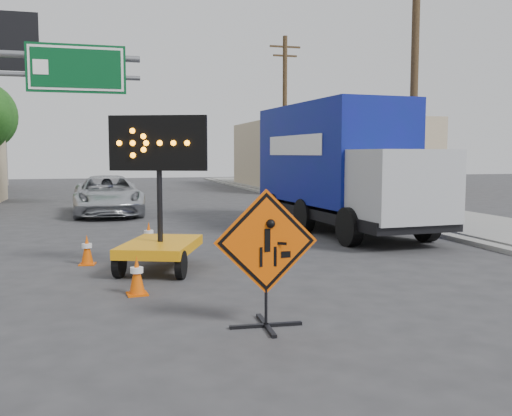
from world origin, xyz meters
name	(u,v)px	position (x,y,z in m)	size (l,w,h in m)	color
ground	(271,326)	(0.00, 0.00, 0.00)	(100.00, 100.00, 0.00)	#2D2D30
curb_right	(332,208)	(7.20, 15.00, 0.06)	(0.40, 60.00, 0.12)	gray
sidewalk_right	(381,207)	(9.50, 15.00, 0.07)	(4.00, 60.00, 0.15)	gray
building_right_far	(326,155)	(13.00, 30.00, 2.30)	(10.00, 14.00, 4.60)	tan
highway_gantry	(43,88)	(-4.43, 17.96, 5.07)	(6.18, 0.38, 6.90)	slate
utility_pole_near	(414,85)	(8.00, 10.00, 4.68)	(1.80, 0.26, 9.00)	#47341E
utility_pole_far	(285,113)	(8.00, 24.00, 4.68)	(1.80, 0.26, 9.00)	#47341E
construction_sign	(266,255)	(-0.07, 0.00, 1.00)	(1.44, 1.02, 1.90)	black
arrow_board	(160,237)	(-1.08, 4.24, 0.70)	(2.02, 2.52, 3.13)	orange
pickup_truck	(108,195)	(-2.00, 15.58, 0.76)	(2.53, 5.48, 1.52)	silver
box_truck	(340,173)	(4.88, 8.90, 1.77)	(3.06, 8.36, 3.90)	black
cone_a	(137,275)	(-1.67, 2.29, 0.33)	(0.37, 0.37, 0.67)	#D84D04
cone_b	(87,250)	(-2.55, 5.24, 0.32)	(0.38, 0.38, 0.65)	#D84D04
cone_c	(149,236)	(-1.12, 6.76, 0.35)	(0.47, 0.47, 0.71)	#D84D04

